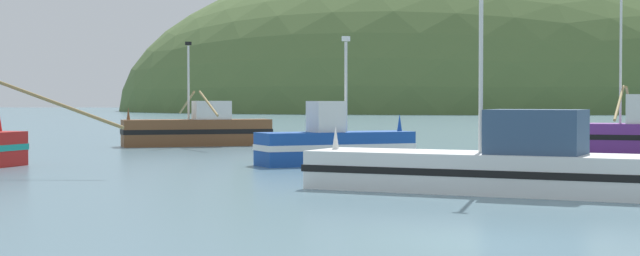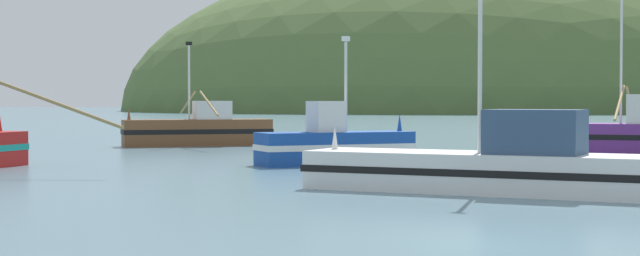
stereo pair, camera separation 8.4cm
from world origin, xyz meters
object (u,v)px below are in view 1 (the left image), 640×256
(fishing_boat_purple, at_px, (627,134))
(fishing_boat_white, at_px, (514,168))
(fishing_boat_blue, at_px, (335,145))
(fishing_boat_brown, at_px, (199,130))

(fishing_boat_purple, bearing_deg, fishing_boat_white, 85.50)
(fishing_boat_white, height_order, fishing_boat_blue, fishing_boat_white)
(fishing_boat_brown, bearing_deg, fishing_boat_blue, 97.66)
(fishing_boat_purple, distance_m, fishing_boat_brown, 22.74)
(fishing_boat_blue, bearing_deg, fishing_boat_white, -91.91)
(fishing_boat_purple, relative_size, fishing_boat_brown, 1.40)
(fishing_boat_purple, height_order, fishing_boat_white, fishing_boat_purple)
(fishing_boat_blue, bearing_deg, fishing_boat_purple, 7.28)
(fishing_boat_purple, bearing_deg, fishing_boat_brown, 2.20)
(fishing_boat_blue, bearing_deg, fishing_boat_brown, 91.66)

